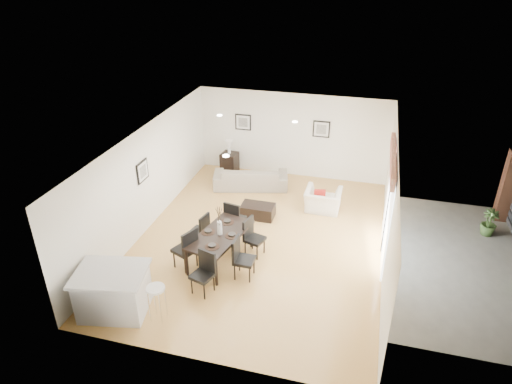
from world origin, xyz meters
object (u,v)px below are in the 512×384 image
(dining_chair_wnear, at_px, (187,247))
(bar_stool, at_px, (156,292))
(dining_chair_efar, at_px, (252,235))
(dining_chair_foot, at_px, (234,217))
(dining_table, at_px, (220,237))
(dining_chair_enear, at_px, (241,256))
(dining_chair_wfar, at_px, (202,229))
(armchair, at_px, (323,200))
(dining_chair_head, at_px, (205,270))
(kitchen_island, at_px, (113,291))
(sofa, at_px, (251,177))
(coffee_table, at_px, (258,211))
(side_table, at_px, (230,163))

(dining_chair_wnear, height_order, bar_stool, dining_chair_wnear)
(dining_chair_efar, height_order, dining_chair_foot, dining_chair_foot)
(dining_table, relative_size, dining_chair_enear, 1.95)
(dining_chair_foot, bearing_deg, dining_chair_wnear, 79.45)
(dining_chair_efar, bearing_deg, dining_table, 142.79)
(bar_stool, bearing_deg, dining_chair_wfar, 91.62)
(dining_chair_efar, bearing_deg, armchair, -12.18)
(dining_chair_head, relative_size, kitchen_island, 0.62)
(dining_chair_efar, distance_m, kitchen_island, 3.38)
(sofa, bearing_deg, dining_chair_wfar, 71.42)
(kitchen_island, bearing_deg, coffee_table, 55.95)
(dining_chair_foot, xyz_separation_m, bar_stool, (-0.54, -3.25, 0.13))
(coffee_table, bearing_deg, armchair, 26.61)
(dining_chair_wnear, xyz_separation_m, dining_chair_wfar, (-0.01, 0.90, -0.07))
(kitchen_island, bearing_deg, dining_chair_wfar, 60.17)
(dining_chair_wfar, height_order, bar_stool, dining_chair_wfar)
(dining_chair_head, height_order, dining_chair_foot, dining_chair_foot)
(kitchen_island, bearing_deg, dining_chair_efar, 39.81)
(sofa, height_order, dining_chair_enear, dining_chair_enear)
(dining_chair_head, bearing_deg, dining_table, 108.62)
(dining_chair_enear, xyz_separation_m, dining_chair_efar, (0.01, 0.90, -0.02))
(sofa, distance_m, dining_chair_head, 4.96)
(dining_chair_wnear, distance_m, dining_chair_wfar, 0.90)
(dining_chair_wnear, xyz_separation_m, dining_chair_efar, (1.25, 0.94, -0.05))
(armchair, xyz_separation_m, dining_chair_wfar, (-2.62, -2.55, 0.19))
(dining_chair_enear, relative_size, dining_chair_head, 1.02)
(dining_chair_enear, height_order, coffee_table, dining_chair_enear)
(coffee_table, height_order, kitchen_island, kitchen_island)
(sofa, distance_m, bar_stool, 6.02)
(dining_chair_enear, relative_size, coffee_table, 1.08)
(coffee_table, relative_size, side_table, 1.36)
(dining_chair_wfar, bearing_deg, dining_chair_enear, 67.67)
(coffee_table, height_order, side_table, side_table)
(dining_chair_enear, height_order, bar_stool, dining_chair_enear)
(dining_chair_enear, height_order, kitchen_island, dining_chair_enear)
(dining_chair_enear, relative_size, bar_stool, 1.24)
(dining_chair_head, bearing_deg, dining_chair_enear, 65.13)
(dining_chair_efar, bearing_deg, side_table, 40.76)
(sofa, distance_m, armchair, 2.49)
(dining_chair_efar, xyz_separation_m, side_table, (-1.93, 4.26, -0.19))
(dining_chair_foot, distance_m, side_table, 3.86)
(dining_chair_head, distance_m, side_table, 5.97)
(dining_chair_foot, bearing_deg, armchair, -126.20)
(sofa, xyz_separation_m, dining_chair_head, (0.37, -4.94, 0.20))
(dining_table, distance_m, dining_chair_efar, 0.79)
(dining_table, height_order, dining_chair_head, dining_chair_head)
(dining_chair_efar, xyz_separation_m, dining_chair_foot, (-0.64, 0.63, 0.02))
(dining_chair_foot, bearing_deg, side_table, -59.78)
(dining_chair_efar, distance_m, dining_chair_foot, 0.90)
(dining_chair_wfar, height_order, side_table, dining_chair_wfar)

